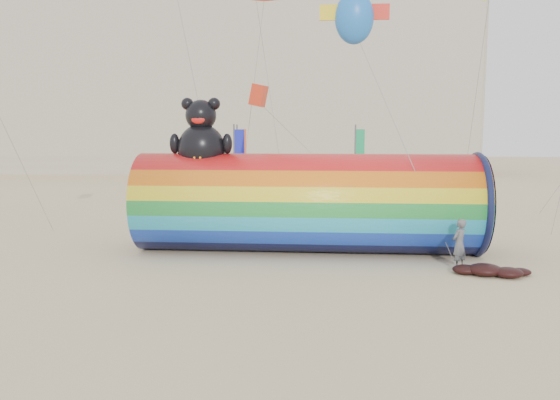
# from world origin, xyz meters

# --- Properties ---
(ground) EXTENTS (160.00, 160.00, 0.00)m
(ground) POSITION_xyz_m (0.00, 0.00, 0.00)
(ground) COLOR #CCB58C
(ground) RESTS_ON ground
(hotel_building) EXTENTS (60.40, 15.40, 20.60)m
(hotel_building) POSITION_xyz_m (-12.00, 45.95, 10.31)
(hotel_building) COLOR #B7AD99
(hotel_building) RESTS_ON ground
(windsock_assembly) EXTENTS (13.63, 4.15, 6.28)m
(windsock_assembly) POSITION_xyz_m (1.41, 3.90, 2.08)
(windsock_assembly) COLOR red
(windsock_assembly) RESTS_ON ground
(kite_handler) EXTENTS (0.77, 0.77, 1.80)m
(kite_handler) POSITION_xyz_m (6.87, 1.41, 0.90)
(kite_handler) COLOR #54565B
(kite_handler) RESTS_ON ground
(fabric_bundle) EXTENTS (2.62, 1.35, 0.41)m
(fabric_bundle) POSITION_xyz_m (7.76, 0.63, 0.17)
(fabric_bundle) COLOR black
(fabric_bundle) RESTS_ON ground
(festival_banners) EXTENTS (8.23, 4.37, 5.20)m
(festival_banners) POSITION_xyz_m (-0.59, 15.73, 2.64)
(festival_banners) COLOR #59595E
(festival_banners) RESTS_ON ground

